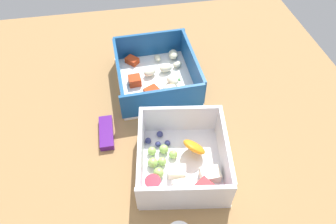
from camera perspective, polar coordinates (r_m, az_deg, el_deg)
table_surface at (r=57.78cm, az=-0.78°, el=-1.49°), size 80.00×80.00×2.00cm
pasta_container at (r=62.25cm, az=-2.05°, el=7.03°), size 18.59×16.22×6.24cm
fruit_bowl at (r=48.86cm, az=2.70°, el=-9.23°), size 16.98×15.93×6.40cm
candy_bar at (r=54.99cm, az=-11.61°, el=-3.85°), size 7.01×2.43×1.20cm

